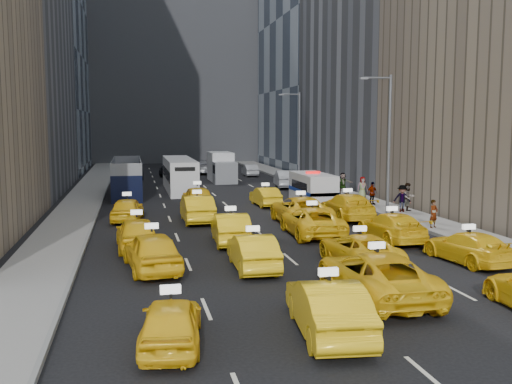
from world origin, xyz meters
TOP-DOWN VIEW (x-y plane):
  - ground at (0.00, 0.00)m, footprint 160.00×160.00m
  - sidewalk_west at (-10.50, 25.00)m, footprint 3.00×90.00m
  - sidewalk_east at (10.50, 25.00)m, footprint 3.00×90.00m
  - curb_west at (-9.05, 25.00)m, footprint 0.15×90.00m
  - curb_east at (9.05, 25.00)m, footprint 0.15×90.00m
  - building_backdrop at (0.00, 72.00)m, footprint 30.00×12.00m
  - streetlight_near at (9.18, 12.00)m, footprint 2.15×0.22m
  - streetlight_far at (9.18, 32.00)m, footprint 2.15×0.22m
  - taxi_0 at (-5.81, -6.90)m, footprint 2.08×4.12m
  - taxi_1 at (-1.42, -6.93)m, footprint 2.17×4.94m
  - taxi_2 at (1.30, -4.13)m, footprint 2.76×5.88m
  - taxi_4 at (-6.01, 1.28)m, footprint 2.52×4.97m
  - taxi_5 at (-1.97, 0.66)m, footprint 1.65×4.48m
  - taxi_6 at (2.57, 0.37)m, footprint 2.49×4.94m
  - taxi_7 at (7.28, -0.22)m, footprint 2.40×4.80m
  - taxi_8 at (-6.57, 5.39)m, footprint 2.10×4.72m
  - taxi_9 at (-1.99, 5.92)m, footprint 1.89×4.75m
  - taxi_10 at (2.57, 6.94)m, footprint 2.75×5.63m
  - taxi_11 at (6.13, 4.78)m, footprint 2.13×5.01m
  - taxi_12 at (-7.08, 13.74)m, footprint 2.24×4.48m
  - taxi_13 at (-2.92, 12.54)m, footprint 1.74×4.94m
  - taxi_14 at (3.01, 10.46)m, footprint 2.90×6.03m
  - taxi_15 at (6.43, 11.62)m, footprint 2.39×5.57m
  - taxi_16 at (-2.28, 18.03)m, footprint 2.08×4.80m
  - taxi_17 at (2.73, 18.42)m, footprint 1.62×4.17m
  - nypd_van at (6.53, 18.98)m, footprint 2.85×5.84m
  - double_decker at (-7.16, 26.73)m, footprint 3.37×10.45m
  - city_bus at (-2.62, 29.19)m, footprint 3.47×11.35m
  - box_truck at (2.37, 36.81)m, footprint 2.85×6.76m
  - misc_car_0 at (7.32, 29.80)m, footprint 2.35×5.14m
  - misc_car_1 at (-6.82, 41.34)m, footprint 2.44×5.23m
  - misc_car_2 at (1.89, 46.57)m, footprint 2.95×5.86m
  - misc_car_3 at (-2.89, 43.78)m, footprint 1.68×3.98m
  - misc_car_4 at (6.53, 42.31)m, footprint 1.54×4.11m
  - pedestrian_0 at (9.71, 6.94)m, footprint 0.67×0.56m
  - pedestrian_1 at (11.17, 12.82)m, footprint 0.98×0.62m
  - pedestrian_2 at (10.69, 12.70)m, footprint 1.25×0.91m
  - pedestrian_3 at (10.15, 16.33)m, footprint 1.05×0.71m
  - pedestrian_4 at (10.94, 19.97)m, footprint 0.86×0.53m
  - pedestrian_5 at (10.45, 22.96)m, footprint 1.64×0.47m

SIDE VIEW (x-z plane):
  - ground at x=0.00m, z-range 0.00..0.00m
  - sidewalk_west at x=-10.50m, z-range 0.00..0.15m
  - sidewalk_east at x=10.50m, z-range 0.00..0.15m
  - curb_west at x=-9.05m, z-range 0.00..0.18m
  - curb_east at x=9.05m, z-range 0.00..0.18m
  - taxi_7 at x=7.28m, z-range 0.00..1.34m
  - taxi_6 at x=2.57m, z-range 0.00..1.34m
  - misc_car_3 at x=-2.89m, z-range 0.00..1.34m
  - misc_car_4 at x=6.53m, z-range 0.00..1.34m
  - taxi_0 at x=-5.81m, z-range 0.00..1.34m
  - taxi_17 at x=2.73m, z-range 0.00..1.35m
  - taxi_11 at x=6.13m, z-range 0.00..1.44m
  - misc_car_1 at x=-6.82m, z-range 0.00..1.45m
  - taxi_12 at x=-7.08m, z-range 0.00..1.46m
  - taxi_5 at x=-1.97m, z-range 0.00..1.47m
  - taxi_9 at x=-1.99m, z-range 0.00..1.54m
  - taxi_10 at x=2.57m, z-range 0.00..1.54m
  - taxi_8 at x=-6.57m, z-range 0.00..1.58m
  - taxi_1 at x=-1.42m, z-range 0.00..1.58m
  - taxi_15 at x=6.43m, z-range 0.00..1.60m
  - taxi_16 at x=-2.28m, z-range 0.00..1.61m
  - taxi_4 at x=-6.01m, z-range 0.00..1.62m
  - taxi_13 at x=-2.92m, z-range 0.00..1.63m
  - taxi_2 at x=1.30m, z-range 0.00..1.63m
  - misc_car_2 at x=1.89m, z-range 0.00..1.63m
  - misc_car_0 at x=7.32m, z-range 0.00..1.63m
  - taxi_14 at x=3.01m, z-range 0.00..1.66m
  - pedestrian_0 at x=9.71m, z-range 0.15..1.72m
  - pedestrian_3 at x=10.15m, z-range 0.15..1.80m
  - pedestrian_4 at x=10.94m, z-range 0.15..1.83m
  - pedestrian_5 at x=10.45m, z-range 0.15..1.91m
  - pedestrian_2 at x=10.69m, z-range 0.15..1.93m
  - nypd_van at x=6.53m, z-range -0.11..2.30m
  - pedestrian_1 at x=11.17m, z-range 0.15..2.05m
  - city_bus at x=-2.62m, z-range -0.02..2.87m
  - box_truck at x=2.37m, z-range -0.03..2.98m
  - double_decker at x=-7.16m, z-range -0.02..2.97m
  - streetlight_near at x=9.18m, z-range 0.42..9.42m
  - streetlight_far at x=9.18m, z-range 0.42..9.42m
  - building_backdrop at x=0.00m, z-range 0.00..40.00m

